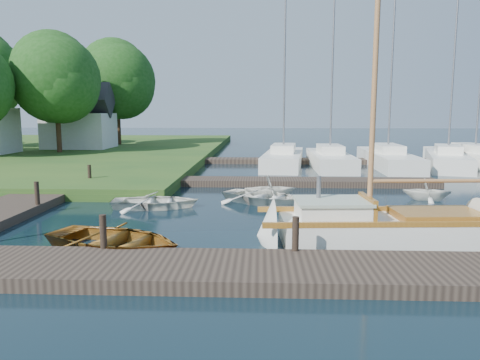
{
  "coord_description": "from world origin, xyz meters",
  "views": [
    {
      "loc": [
        0.67,
        -15.52,
        3.51
      ],
      "look_at": [
        0.0,
        0.0,
        1.2
      ],
      "focal_mm": 35.0,
      "sensor_mm": 36.0,
      "label": 1
    }
  ],
  "objects_px": {
    "mooring_post_5": "(90,174)",
    "marina_boat_1": "(283,158)",
    "marina_boat_3": "(388,157)",
    "house_c": "(79,122)",
    "tender_b": "(271,186)",
    "marina_boat_5": "(475,157)",
    "mooring_post_4": "(37,193)",
    "tender_c": "(264,194)",
    "tender_a": "(155,199)",
    "marina_boat_4": "(448,159)",
    "tree_7": "(117,80)",
    "marina_boat_2": "(330,158)",
    "sailboat": "(382,231)",
    "dinghy": "(114,236)",
    "mooring_post_1": "(103,232)",
    "mooring_post_2": "(296,234)",
    "tender_d": "(427,188)",
    "tree_3": "(56,78)"
  },
  "relations": [
    {
      "from": "marina_boat_3",
      "to": "tree_7",
      "type": "relative_size",
      "value": 1.36
    },
    {
      "from": "mooring_post_5",
      "to": "dinghy",
      "type": "relative_size",
      "value": 0.22
    },
    {
      "from": "sailboat",
      "to": "dinghy",
      "type": "height_order",
      "value": "sailboat"
    },
    {
      "from": "dinghy",
      "to": "marina_boat_4",
      "type": "height_order",
      "value": "marina_boat_4"
    },
    {
      "from": "mooring_post_5",
      "to": "marina_boat_2",
      "type": "bearing_deg",
      "value": 35.69
    },
    {
      "from": "tender_b",
      "to": "marina_boat_5",
      "type": "height_order",
      "value": "marina_boat_5"
    },
    {
      "from": "marina_boat_3",
      "to": "house_c",
      "type": "height_order",
      "value": "marina_boat_3"
    },
    {
      "from": "mooring_post_5",
      "to": "tender_a",
      "type": "distance_m",
      "value": 5.54
    },
    {
      "from": "marina_boat_4",
      "to": "tree_7",
      "type": "height_order",
      "value": "marina_boat_4"
    },
    {
      "from": "marina_boat_2",
      "to": "marina_boat_5",
      "type": "distance_m",
      "value": 9.41
    },
    {
      "from": "mooring_post_5",
      "to": "mooring_post_2",
      "type": "bearing_deg",
      "value": -49.64
    },
    {
      "from": "tender_c",
      "to": "house_c",
      "type": "relative_size",
      "value": 0.64
    },
    {
      "from": "marina_boat_3",
      "to": "tender_a",
      "type": "bearing_deg",
      "value": 139.93
    },
    {
      "from": "tender_a",
      "to": "tree_7",
      "type": "xyz_separation_m",
      "value": [
        -8.86,
        25.0,
        5.88
      ]
    },
    {
      "from": "tender_a",
      "to": "tender_d",
      "type": "xyz_separation_m",
      "value": [
        10.41,
        1.94,
        0.15
      ]
    },
    {
      "from": "mooring_post_2",
      "to": "marina_boat_3",
      "type": "distance_m",
      "value": 20.65
    },
    {
      "from": "marina_boat_2",
      "to": "tree_3",
      "type": "bearing_deg",
      "value": 77.02
    },
    {
      "from": "tender_a",
      "to": "tender_b",
      "type": "distance_m",
      "value": 4.62
    },
    {
      "from": "mooring_post_1",
      "to": "mooring_post_5",
      "type": "relative_size",
      "value": 1.0
    },
    {
      "from": "mooring_post_4",
      "to": "sailboat",
      "type": "bearing_deg",
      "value": -16.56
    },
    {
      "from": "mooring_post_4",
      "to": "marina_boat_3",
      "type": "xyz_separation_m",
      "value": [
        15.75,
        14.34,
        -0.12
      ]
    },
    {
      "from": "tender_c",
      "to": "marina_boat_4",
      "type": "bearing_deg",
      "value": -10.03
    },
    {
      "from": "marina_boat_5",
      "to": "house_c",
      "type": "xyz_separation_m",
      "value": [
        -28.34,
        7.24,
        2.03
      ]
    },
    {
      "from": "mooring_post_1",
      "to": "marina_boat_4",
      "type": "xyz_separation_m",
      "value": [
        15.28,
        18.83,
        -0.14
      ]
    },
    {
      "from": "dinghy",
      "to": "marina_boat_4",
      "type": "xyz_separation_m",
      "value": [
        15.28,
        18.04,
        0.18
      ]
    },
    {
      "from": "marina_boat_2",
      "to": "tree_3",
      "type": "distance_m",
      "value": 20.2
    },
    {
      "from": "tender_d",
      "to": "marina_boat_2",
      "type": "distance_m",
      "value": 10.88
    },
    {
      "from": "mooring_post_1",
      "to": "marina_boat_1",
      "type": "xyz_separation_m",
      "value": [
        5.14,
        19.1,
        -0.14
      ]
    },
    {
      "from": "tender_d",
      "to": "marina_boat_2",
      "type": "height_order",
      "value": "marina_boat_2"
    },
    {
      "from": "mooring_post_2",
      "to": "dinghy",
      "type": "distance_m",
      "value": 4.58
    },
    {
      "from": "tender_b",
      "to": "marina_boat_4",
      "type": "bearing_deg",
      "value": -52.05
    },
    {
      "from": "mooring_post_1",
      "to": "marina_boat_3",
      "type": "relative_size",
      "value": 0.06
    },
    {
      "from": "mooring_post_1",
      "to": "mooring_post_2",
      "type": "distance_m",
      "value": 4.5
    },
    {
      "from": "dinghy",
      "to": "tender_a",
      "type": "xyz_separation_m",
      "value": [
        -0.14,
        5.26,
        -0.06
      ]
    },
    {
      "from": "mooring_post_1",
      "to": "tender_b",
      "type": "height_order",
      "value": "mooring_post_1"
    },
    {
      "from": "mooring_post_2",
      "to": "marina_boat_4",
      "type": "distance_m",
      "value": 21.7
    },
    {
      "from": "mooring_post_4",
      "to": "mooring_post_5",
      "type": "xyz_separation_m",
      "value": [
        0.0,
        5.0,
        0.0
      ]
    },
    {
      "from": "sailboat",
      "to": "tree_7",
      "type": "distance_m",
      "value": 33.86
    },
    {
      "from": "tender_b",
      "to": "marina_boat_5",
      "type": "relative_size",
      "value": 0.21
    },
    {
      "from": "tender_c",
      "to": "tender_b",
      "type": "bearing_deg",
      "value": 15.48
    },
    {
      "from": "mooring_post_4",
      "to": "tender_c",
      "type": "bearing_deg",
      "value": 14.82
    },
    {
      "from": "mooring_post_1",
      "to": "house_c",
      "type": "xyz_separation_m",
      "value": [
        -11.0,
        27.0,
        1.88
      ]
    },
    {
      "from": "marina_boat_4",
      "to": "tender_b",
      "type": "bearing_deg",
      "value": 150.47
    },
    {
      "from": "mooring_post_5",
      "to": "tender_b",
      "type": "bearing_deg",
      "value": -14.51
    },
    {
      "from": "tender_c",
      "to": "marina_boat_2",
      "type": "bearing_deg",
      "value": 14.3
    },
    {
      "from": "mooring_post_5",
      "to": "marina_boat_1",
      "type": "height_order",
      "value": "marina_boat_1"
    },
    {
      "from": "tender_a",
      "to": "tree_3",
      "type": "bearing_deg",
      "value": 27.13
    },
    {
      "from": "mooring_post_4",
      "to": "tree_3",
      "type": "height_order",
      "value": "tree_3"
    },
    {
      "from": "tender_a",
      "to": "marina_boat_4",
      "type": "xyz_separation_m",
      "value": [
        15.42,
        12.78,
        0.24
      ]
    },
    {
      "from": "marina_boat_3",
      "to": "tender_c",
      "type": "bearing_deg",
      "value": 148.84
    }
  ]
}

